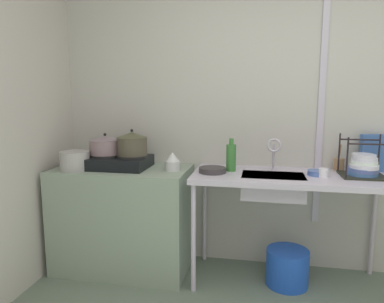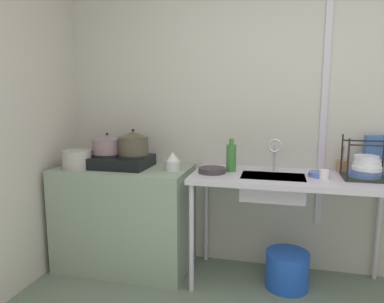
{
  "view_description": "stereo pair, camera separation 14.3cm",
  "coord_description": "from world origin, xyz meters",
  "views": [
    {
      "loc": [
        -0.35,
        -1.18,
        1.44
      ],
      "look_at": [
        -0.86,
        1.49,
        1.01
      ],
      "focal_mm": 33.03,
      "sensor_mm": 36.0,
      "label": 1
    },
    {
      "loc": [
        -0.21,
        -1.15,
        1.44
      ],
      "look_at": [
        -0.86,
        1.49,
        1.01
      ],
      "focal_mm": 33.03,
      "sensor_mm": 36.0,
      "label": 2
    }
  ],
  "objects": [
    {
      "name": "small_bowl_on_drainboard",
      "position": [
        0.08,
        1.5,
        0.88
      ],
      "size": [
        0.15,
        0.15,
        0.04
      ],
      "primitive_type": "cylinder",
      "color": "#4D6BB7",
      "rests_on": "counter_sink"
    },
    {
      "name": "dish_rack",
      "position": [
        0.4,
        1.53,
        0.93
      ],
      "size": [
        0.3,
        0.28,
        0.3
      ],
      "color": "black",
      "rests_on": "counter_sink"
    },
    {
      "name": "percolator",
      "position": [
        -1.02,
        1.47,
        0.93
      ],
      "size": [
        0.12,
        0.12,
        0.15
      ],
      "color": "silver",
      "rests_on": "counter_concrete"
    },
    {
      "name": "pot_on_right_burner",
      "position": [
        -1.35,
        1.49,
        1.06
      ],
      "size": [
        0.25,
        0.25,
        0.21
      ],
      "color": "#474033",
      "rests_on": "stove"
    },
    {
      "name": "counter_sink",
      "position": [
        -0.11,
        1.49,
        0.79
      ],
      "size": [
        1.45,
        0.61,
        0.86
      ],
      "color": "#BCB2C6",
      "rests_on": "ground"
    },
    {
      "name": "cereal_box",
      "position": [
        0.53,
        1.74,
        1.0
      ],
      "size": [
        0.2,
        0.09,
        0.29
      ],
      "primitive_type": "cube",
      "rotation": [
        0.0,
        0.0,
        0.15
      ],
      "color": "#3C63A9",
      "rests_on": "counter_sink"
    },
    {
      "name": "pot_on_left_burner",
      "position": [
        -1.59,
        1.49,
        1.05
      ],
      "size": [
        0.26,
        0.26,
        0.17
      ],
      "color": "slate",
      "rests_on": "stove"
    },
    {
      "name": "frying_pan",
      "position": [
        -0.7,
        1.45,
        0.88
      ],
      "size": [
        0.21,
        0.21,
        0.04
      ],
      "primitive_type": "cylinder",
      "color": "#343032",
      "rests_on": "counter_sink"
    },
    {
      "name": "wall_metal_strip",
      "position": [
        0.13,
        1.78,
        1.48
      ],
      "size": [
        0.05,
        0.01,
        2.15
      ],
      "primitive_type": "cube",
      "color": "#BCB2C6"
    },
    {
      "name": "cup_by_rack",
      "position": [
        0.11,
        1.44,
        0.89
      ],
      "size": [
        0.07,
        0.07,
        0.07
      ],
      "primitive_type": "cylinder",
      "color": "white",
      "rests_on": "counter_sink"
    },
    {
      "name": "wall_back",
      "position": [
        0.0,
        1.84,
        1.35
      ],
      "size": [
        4.87,
        0.1,
        2.69
      ],
      "primitive_type": "cube",
      "color": "#B4B1A9",
      "rests_on": "ground"
    },
    {
      "name": "bucket_on_floor",
      "position": [
        -0.11,
        1.45,
        0.14
      ],
      "size": [
        0.32,
        0.32,
        0.28
      ],
      "primitive_type": "cylinder",
      "color": "blue",
      "rests_on": "ground"
    },
    {
      "name": "utensil_jar",
      "position": [
        0.28,
        1.73,
        0.91
      ],
      "size": [
        0.08,
        0.08,
        0.21
      ],
      "color": "#97724D",
      "rests_on": "counter_sink"
    },
    {
      "name": "stove",
      "position": [
        -1.47,
        1.49,
        0.91
      ],
      "size": [
        0.48,
        0.39,
        0.11
      ],
      "color": "black",
      "rests_on": "counter_concrete"
    },
    {
      "name": "faucet",
      "position": [
        -0.24,
        1.59,
        1.04
      ],
      "size": [
        0.11,
        0.06,
        0.26
      ],
      "color": "#BCB2C6",
      "rests_on": "counter_sink"
    },
    {
      "name": "counter_concrete",
      "position": [
        -1.44,
        1.49,
        0.43
      ],
      "size": [
        1.09,
        0.61,
        0.86
      ],
      "primitive_type": "cube",
      "color": "gray",
      "rests_on": "ground"
    },
    {
      "name": "sink_basin",
      "position": [
        -0.24,
        1.45,
        0.77
      ],
      "size": [
        0.46,
        0.28,
        0.17
      ],
      "primitive_type": "cube",
      "color": "#BCB2C6",
      "rests_on": "counter_sink"
    },
    {
      "name": "pot_beside_stove",
      "position": [
        -1.78,
        1.34,
        0.93
      ],
      "size": [
        0.23,
        0.23,
        0.15
      ],
      "color": "#9F9C9B",
      "rests_on": "counter_concrete"
    },
    {
      "name": "bottle_by_sink",
      "position": [
        -0.56,
        1.54,
        0.97
      ],
      "size": [
        0.08,
        0.08,
        0.26
      ],
      "color": "#377533",
      "rests_on": "counter_sink"
    }
  ]
}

